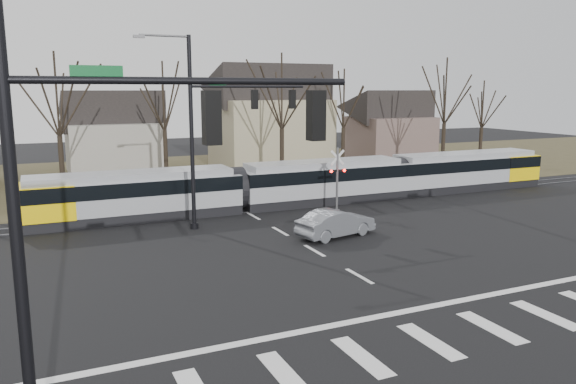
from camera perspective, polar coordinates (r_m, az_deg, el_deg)
name	(u,v)px	position (r m, az deg, el deg)	size (l,w,h in m)	color
ground	(388,292)	(21.56, 10.08, -9.99)	(140.00, 140.00, 0.00)	black
grass_verge	(181,175)	(50.50, -10.84, 1.72)	(140.00, 28.00, 0.01)	#38331E
crosswalk	(461,334)	(18.65, 17.21, -13.60)	(27.00, 2.60, 0.01)	silver
stop_line	(417,309)	(20.20, 13.01, -11.50)	(28.00, 0.35, 0.01)	silver
lane_dashes	(242,210)	(35.37, -4.69, -1.80)	(0.18, 30.00, 0.01)	silver
rail_pair	(243,210)	(35.19, -4.58, -1.82)	(90.00, 1.52, 0.06)	#59595E
tram	(322,180)	(37.33, 3.45, 1.24)	(36.95, 2.74, 2.80)	gray
sedan	(336,223)	(28.84, 4.89, -3.16)	(4.55, 2.44, 1.43)	slate
signal_pole_near_left	(109,186)	(10.79, -17.75, 0.59)	(9.28, 0.44, 10.20)	black
signal_pole_far	(220,122)	(30.55, -6.89, 7.03)	(9.28, 0.44, 10.20)	black
rail_crossing_signal	(337,182)	(34.19, 5.02, 0.98)	(1.08, 0.36, 4.00)	#59595B
tree_row	(222,121)	(44.77, -6.72, 7.18)	(59.20, 7.20, 10.00)	black
house_b	(114,129)	(53.11, -17.29, 6.16)	(8.64, 7.56, 7.65)	gray
house_c	(270,113)	(53.74, -1.84, 8.01)	(10.80, 8.64, 10.10)	gray
house_d	(390,122)	(62.77, 10.29, 7.04)	(8.64, 7.56, 7.65)	brown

